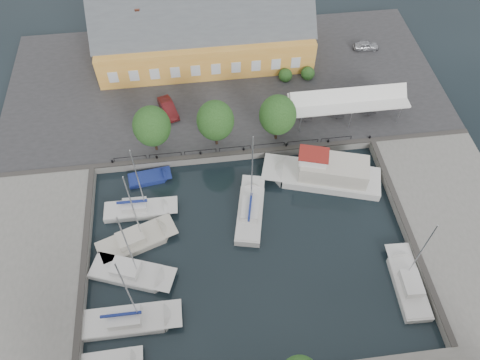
# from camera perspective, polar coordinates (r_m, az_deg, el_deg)

# --- Properties ---
(ground) EXTENTS (140.00, 140.00, 0.00)m
(ground) POSITION_cam_1_polar(r_m,az_deg,el_deg) (48.85, 0.88, -6.64)
(ground) COLOR black
(ground) RESTS_ON ground
(north_quay) EXTENTS (56.00, 26.00, 1.00)m
(north_quay) POSITION_cam_1_polar(r_m,az_deg,el_deg) (63.27, -1.95, 11.70)
(north_quay) COLOR #2D2D30
(north_quay) RESTS_ON ground
(west_quay) EXTENTS (12.00, 24.00, 1.00)m
(west_quay) POSITION_cam_1_polar(r_m,az_deg,el_deg) (50.66, -24.72, -10.34)
(west_quay) COLOR slate
(west_quay) RESTS_ON ground
(east_quay) EXTENTS (12.00, 24.00, 1.00)m
(east_quay) POSITION_cam_1_polar(r_m,az_deg,el_deg) (53.87, 25.17, -5.07)
(east_quay) COLOR slate
(east_quay) RESTS_ON ground
(quay_edge_fittings) EXTENTS (56.00, 24.72, 0.40)m
(quay_edge_fittings) POSITION_cam_1_polar(r_m,az_deg,el_deg) (50.54, 0.20, -1.42)
(quay_edge_fittings) COLOR #383533
(quay_edge_fittings) RESTS_ON north_quay
(warehouse) EXTENTS (28.56, 14.00, 9.55)m
(warehouse) POSITION_cam_1_polar(r_m,az_deg,el_deg) (64.94, -4.94, 17.18)
(warehouse) COLOR gold
(warehouse) RESTS_ON north_quay
(tent_canopy) EXTENTS (14.00, 4.00, 2.83)m
(tent_canopy) POSITION_cam_1_polar(r_m,az_deg,el_deg) (57.58, 13.06, 9.41)
(tent_canopy) COLOR white
(tent_canopy) RESTS_ON north_quay
(quay_trees) EXTENTS (18.20, 4.20, 6.30)m
(quay_trees) POSITION_cam_1_polar(r_m,az_deg,el_deg) (52.17, -3.02, 7.25)
(quay_trees) COLOR black
(quay_trees) RESTS_ON north_quay
(car_silver) EXTENTS (3.53, 1.58, 1.18)m
(car_silver) POSITION_cam_1_polar(r_m,az_deg,el_deg) (69.92, 15.13, 15.54)
(car_silver) COLOR #ACADB4
(car_silver) RESTS_ON north_quay
(car_red) EXTENTS (2.74, 4.53, 1.41)m
(car_red) POSITION_cam_1_polar(r_m,az_deg,el_deg) (58.71, -8.75, 8.64)
(car_red) COLOR #521215
(car_red) RESTS_ON north_quay
(center_sailboat) EXTENTS (4.36, 8.87, 11.89)m
(center_sailboat) POSITION_cam_1_polar(r_m,az_deg,el_deg) (49.86, 1.26, -3.96)
(center_sailboat) COLOR silver
(center_sailboat) RESTS_ON ground
(trawler) EXTENTS (13.66, 7.54, 5.00)m
(trawler) POSITION_cam_1_polar(r_m,az_deg,el_deg) (52.89, 10.49, 0.68)
(trawler) COLOR silver
(trawler) RESTS_ON ground
(east_boat_c) EXTENTS (2.84, 8.14, 10.31)m
(east_boat_c) POSITION_cam_1_polar(r_m,az_deg,el_deg) (48.71, 19.75, -11.89)
(east_boat_c) COLOR silver
(east_boat_c) RESTS_ON ground
(west_boat_a) EXTENTS (7.98, 2.42, 10.57)m
(west_boat_a) POSITION_cam_1_polar(r_m,az_deg,el_deg) (51.26, -12.20, -3.62)
(west_boat_a) COLOR silver
(west_boat_a) RESTS_ON ground
(west_boat_b) EXTENTS (8.56, 5.38, 11.20)m
(west_boat_b) POSITION_cam_1_polar(r_m,az_deg,el_deg) (49.30, -12.66, -7.32)
(west_boat_b) COLOR beige
(west_boat_b) RESTS_ON ground
(west_boat_c) EXTENTS (8.71, 5.37, 11.35)m
(west_boat_c) POSITION_cam_1_polar(r_m,az_deg,el_deg) (47.67, -13.17, -11.02)
(west_boat_c) COLOR silver
(west_boat_c) RESTS_ON ground
(west_boat_d) EXTENTS (9.08, 2.78, 11.98)m
(west_boat_d) POSITION_cam_1_polar(r_m,az_deg,el_deg) (45.70, -13.21, -16.36)
(west_boat_d) COLOR silver
(west_boat_d) RESTS_ON ground
(launch_nw) EXTENTS (5.03, 2.49, 0.88)m
(launch_nw) POSITION_cam_1_polar(r_m,az_deg,el_deg) (53.81, -11.01, 0.18)
(launch_nw) COLOR navy
(launch_nw) RESTS_ON ground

